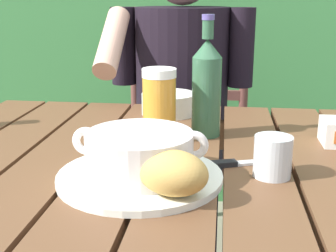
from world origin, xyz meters
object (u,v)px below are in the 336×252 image
chair_near_diner (185,140)px  table_knife (235,163)px  bread_roll (173,173)px  beer_bottle (207,86)px  soup_bowl (140,152)px  water_glass_small (273,157)px  diner_bowl (169,104)px  person_eating (180,93)px  beer_glass (159,105)px  serving_plate (140,177)px

chair_near_diner → table_knife: 0.96m
bread_roll → chair_near_diner: bearing=93.7°
beer_bottle → table_knife: (0.06, -0.19, -0.11)m
soup_bowl → bread_roll: soup_bowl is taller
beer_bottle → water_glass_small: beer_bottle is taller
beer_bottle → table_knife: size_ratio=1.94×
chair_near_diner → bread_roll: bearing=-86.3°
diner_bowl → water_glass_small: bearing=-60.5°
person_eating → beer_bottle: (0.11, -0.52, 0.13)m
chair_near_diner → beer_glass: 0.84m
soup_bowl → beer_bottle: 0.30m
chair_near_diner → person_eating: person_eating is taller
bread_roll → water_glass_small: bearing=36.6°
person_eating → soup_bowl: person_eating is taller
beer_bottle → water_glass_small: bearing=-61.2°
diner_bowl → beer_glass: bearing=-88.4°
chair_near_diner → person_eating: 0.31m
beer_glass → beer_bottle: bearing=24.4°
beer_glass → diner_bowl: size_ratio=1.09×
soup_bowl → beer_glass: 0.23m
soup_bowl → beer_glass: beer_glass is taller
serving_plate → diner_bowl: size_ratio=1.99×
person_eating → serving_plate: bearing=-89.5°
beer_bottle → diner_bowl: (-0.11, 0.18, -0.09)m
chair_near_diner → bread_roll: size_ratio=7.28×
chair_near_diner → person_eating: size_ratio=0.82×
person_eating → soup_bowl: (0.01, -0.80, 0.07)m
beer_glass → person_eating: bearing=91.0°
chair_near_diner → soup_bowl: 1.04m
diner_bowl → serving_plate: bearing=-89.4°
bread_roll → water_glass_small: size_ratio=1.84×
serving_plate → bread_roll: size_ratio=2.13×
bread_roll → water_glass_small: 0.20m
chair_near_diner → diner_bowl: size_ratio=6.81×
beer_glass → water_glass_small: beer_glass is taller
person_eating → diner_bowl: 0.34m
water_glass_small → diner_bowl: size_ratio=0.51×
diner_bowl → soup_bowl: bearing=-89.4°
person_eating → water_glass_small: (0.24, -0.75, 0.05)m
chair_near_diner → diner_bowl: (-0.00, -0.54, 0.28)m
serving_plate → beer_glass: beer_glass is taller
beer_glass → serving_plate: bearing=-90.5°
chair_near_diner → diner_bowl: bearing=-90.0°
serving_plate → diner_bowl: bearing=90.6°
chair_near_diner → serving_plate: chair_near_diner is taller
soup_bowl → beer_bottle: beer_bottle is taller
chair_near_diner → table_knife: chair_near_diner is taller
person_eating → table_knife: size_ratio=8.65×
beer_glass → chair_near_diner: bearing=90.5°
serving_plate → water_glass_small: 0.24m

